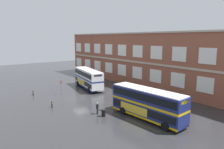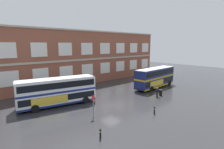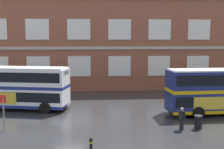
% 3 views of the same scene
% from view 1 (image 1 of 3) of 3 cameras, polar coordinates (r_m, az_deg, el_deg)
% --- Properties ---
extents(ground_plane, '(120.00, 120.00, 0.00)m').
position_cam_1_polar(ground_plane, '(39.82, -5.89, -5.85)').
color(ground_plane, '#2B2B2D').
extents(brick_terminal_building, '(56.76, 8.19, 11.99)m').
position_cam_1_polar(brick_terminal_building, '(48.78, 10.29, 3.93)').
color(brick_terminal_building, brown).
rests_on(brick_terminal_building, ground).
extents(double_decker_near, '(11.29, 4.68, 4.07)m').
position_cam_1_polar(double_decker_near, '(45.79, -6.48, -1.03)').
color(double_decker_near, silver).
rests_on(double_decker_near, ground).
extents(double_decker_middle, '(11.11, 3.27, 4.07)m').
position_cam_1_polar(double_decker_middle, '(28.68, 9.50, -7.70)').
color(double_decker_middle, navy).
rests_on(double_decker_middle, ground).
extents(waiting_passenger, '(0.44, 0.59, 1.70)m').
position_cam_1_polar(waiting_passenger, '(30.42, -3.99, -8.97)').
color(waiting_passenger, black).
rests_on(waiting_passenger, ground).
extents(bus_stand_flag, '(0.44, 0.10, 2.70)m').
position_cam_1_polar(bus_stand_flag, '(41.53, -13.59, -3.09)').
color(bus_stand_flag, slate).
rests_on(bus_stand_flag, ground).
extents(station_litter_bin, '(0.60, 0.60, 1.03)m').
position_cam_1_polar(station_litter_bin, '(29.62, -2.32, -10.33)').
color(station_litter_bin, black).
rests_on(station_litter_bin, ground).
extents(safety_bollard_west, '(0.19, 0.19, 0.95)m').
position_cam_1_polar(safety_bollard_west, '(34.43, -16.00, -7.85)').
color(safety_bollard_west, black).
rests_on(safety_bollard_west, ground).
extents(safety_bollard_east, '(0.19, 0.19, 0.95)m').
position_cam_1_polar(safety_bollard_east, '(42.57, -20.62, -4.72)').
color(safety_bollard_east, black).
rests_on(safety_bollard_east, ground).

